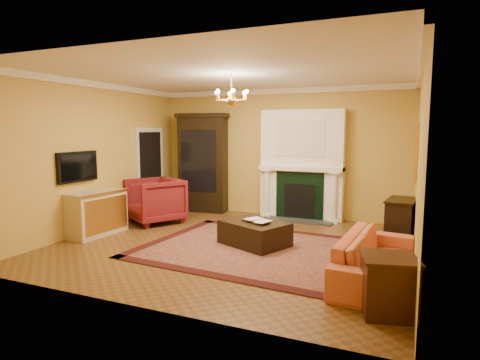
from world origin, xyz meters
The scene contains 26 objects.
floor centered at (0.00, 0.00, -0.01)m, with size 6.00×5.50×0.02m, color brown.
ceiling centered at (0.00, 0.00, 3.01)m, with size 6.00×5.50×0.02m, color white.
wall_back centered at (0.00, 2.76, 1.50)m, with size 6.00×0.02×3.00m, color gold.
wall_front centered at (0.00, -2.76, 1.50)m, with size 6.00×0.02×3.00m, color gold.
wall_left centered at (-3.01, 0.00, 1.50)m, with size 0.02×5.50×3.00m, color gold.
wall_right centered at (3.01, 0.00, 1.50)m, with size 0.02×5.50×3.00m, color gold.
fireplace centered at (0.60, 2.57, 1.19)m, with size 1.90×0.70×2.50m.
crown_molding centered at (0.00, 0.96, 2.94)m, with size 6.00×5.50×0.12m.
doorway centered at (-2.95, 1.70, 1.05)m, with size 0.08×1.05×2.10m.
tv_panel centered at (-2.95, -0.60, 1.35)m, with size 0.09×0.95×0.58m.
gilt_mirror centered at (2.97, 1.40, 1.65)m, with size 0.06×0.76×1.05m.
chandelier centered at (0.00, 0.00, 2.61)m, with size 0.63×0.55×0.53m.
oriental_rug centered at (0.60, -0.13, 0.01)m, with size 3.99×2.99×0.02m, color #460F19.
china_cabinet centered at (-1.89, 2.49, 1.17)m, with size 1.17×0.53×2.34m, color black.
wingback_armchair centered at (-2.27, 0.91, 0.54)m, with size 1.06×0.99×1.09m, color maroon.
pedestal_table centered at (-2.52, 1.26, 0.46)m, with size 0.44×0.44×0.79m.
commode centered at (-2.73, -0.41, 0.43)m, with size 0.55×1.16×0.86m, color beige.
coral_sofa centered at (2.51, -0.79, 0.42)m, with size 2.13×0.62×0.83m, color #DB6645.
end_table centered at (2.72, -1.81, 0.32)m, with size 0.55×0.55×0.63m, color #35180E.
console_table centered at (2.78, 0.98, 0.41)m, with size 0.43×0.74×0.83m, color black.
leather_ottoman centered at (0.39, 0.12, 0.22)m, with size 1.11×0.81×0.42m, color black.
ottoman_tray centered at (0.41, 0.15, 0.45)m, with size 0.43×0.33×0.03m, color black.
book_a centered at (0.28, 0.18, 0.61)m, with size 0.22×0.03×0.30m, color gray.
book_b centered at (0.48, 0.05, 0.61)m, with size 0.22×0.02×0.29m, color gray.
topiary_left centered at (-0.13, 2.53, 1.45)m, with size 0.15×0.15×0.39m.
topiary_right centered at (1.34, 2.53, 1.48)m, with size 0.17×0.17×0.46m.
Camera 1 is at (2.87, -6.38, 2.05)m, focal length 30.00 mm.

